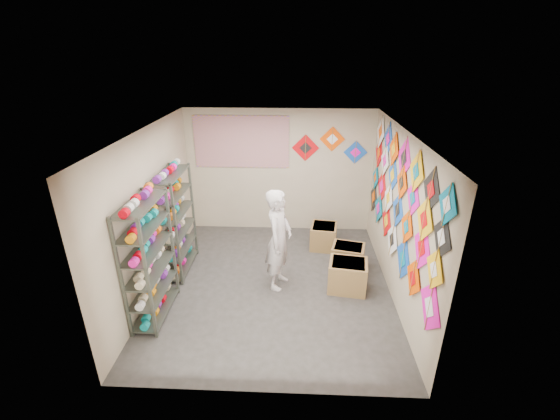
{
  "coord_description": "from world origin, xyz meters",
  "views": [
    {
      "loc": [
        0.36,
        -5.5,
        3.85
      ],
      "look_at": [
        0.1,
        0.3,
        1.3
      ],
      "focal_mm": 24.0,
      "sensor_mm": 36.0,
      "label": 1
    }
  ],
  "objects_px": {
    "carton_a": "(347,276)",
    "carton_b": "(348,257)",
    "shelf_rack_front": "(149,261)",
    "shelf_rack_back": "(176,223)",
    "shopkeeper": "(279,240)",
    "carton_c": "(324,236)"
  },
  "relations": [
    {
      "from": "shelf_rack_front",
      "to": "shelf_rack_back",
      "type": "distance_m",
      "value": 1.3
    },
    {
      "from": "shelf_rack_front",
      "to": "carton_a",
      "type": "relative_size",
      "value": 3.01
    },
    {
      "from": "shelf_rack_back",
      "to": "carton_c",
      "type": "bearing_deg",
      "value": 18.98
    },
    {
      "from": "shelf_rack_back",
      "to": "shopkeeper",
      "type": "relative_size",
      "value": 1.07
    },
    {
      "from": "shopkeeper",
      "to": "carton_a",
      "type": "relative_size",
      "value": 2.81
    },
    {
      "from": "shelf_rack_front",
      "to": "carton_b",
      "type": "relative_size",
      "value": 3.29
    },
    {
      "from": "carton_a",
      "to": "shelf_rack_back",
      "type": "bearing_deg",
      "value": 179.16
    },
    {
      "from": "shelf_rack_back",
      "to": "carton_a",
      "type": "bearing_deg",
      "value": -9.64
    },
    {
      "from": "shelf_rack_back",
      "to": "carton_a",
      "type": "xyz_separation_m",
      "value": [
        3.05,
        -0.52,
        -0.69
      ]
    },
    {
      "from": "shopkeeper",
      "to": "shelf_rack_front",
      "type": "bearing_deg",
      "value": 129.89
    },
    {
      "from": "carton_a",
      "to": "carton_b",
      "type": "bearing_deg",
      "value": 91.56
    },
    {
      "from": "shelf_rack_front",
      "to": "carton_b",
      "type": "xyz_separation_m",
      "value": [
        3.13,
        1.44,
        -0.71
      ]
    },
    {
      "from": "carton_a",
      "to": "carton_c",
      "type": "height_order",
      "value": "carton_a"
    },
    {
      "from": "carton_a",
      "to": "carton_c",
      "type": "xyz_separation_m",
      "value": [
        -0.32,
        1.46,
        -0.02
      ]
    },
    {
      "from": "carton_a",
      "to": "carton_c",
      "type": "distance_m",
      "value": 1.49
    },
    {
      "from": "carton_a",
      "to": "carton_b",
      "type": "relative_size",
      "value": 1.09
    },
    {
      "from": "carton_a",
      "to": "carton_b",
      "type": "distance_m",
      "value": 0.66
    },
    {
      "from": "shelf_rack_front",
      "to": "shelf_rack_back",
      "type": "xyz_separation_m",
      "value": [
        0.0,
        1.3,
        0.0
      ]
    },
    {
      "from": "carton_c",
      "to": "shopkeeper",
      "type": "bearing_deg",
      "value": -113.83
    },
    {
      "from": "shopkeeper",
      "to": "carton_a",
      "type": "xyz_separation_m",
      "value": [
        1.18,
        -0.08,
        -0.62
      ]
    },
    {
      "from": "shopkeeper",
      "to": "carton_b",
      "type": "xyz_separation_m",
      "value": [
        1.26,
        0.58,
        -0.65
      ]
    },
    {
      "from": "shelf_rack_front",
      "to": "carton_a",
      "type": "distance_m",
      "value": 3.22
    }
  ]
}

